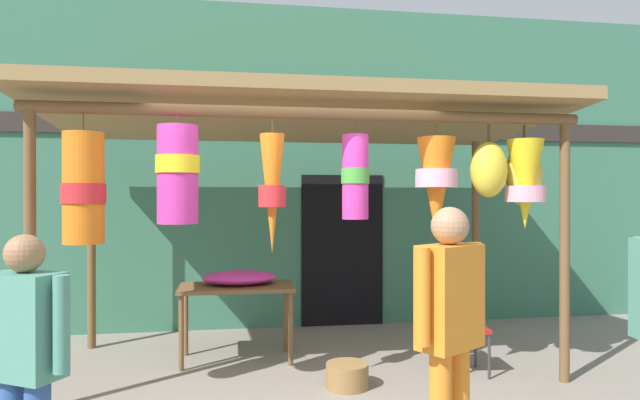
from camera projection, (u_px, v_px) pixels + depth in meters
The scene contains 9 objects.
ground_plane at pixel (297, 393), 4.70m from camera, with size 30.00×30.00×0.00m, color gray.
shop_facade at pixel (275, 167), 7.20m from camera, with size 12.86×0.29×4.22m.
market_stall_canopy at pixel (317, 138), 5.30m from camera, with size 5.10×2.37×2.69m.
display_table at pixel (237, 295), 5.66m from camera, with size 1.18×0.63×0.78m.
flower_heap_on_table at pixel (241, 277), 5.72m from camera, with size 0.77×0.54×0.14m.
folding_chair at pixel (456, 322), 5.23m from camera, with size 0.43×0.43×0.84m.
wicker_basket_by_table at pixel (347, 375), 4.84m from camera, with size 0.38×0.38×0.22m, color olive.
vendor_in_orange at pixel (450, 321), 3.19m from camera, with size 0.52×0.40×1.65m.
customer_foreground at pixel (25, 352), 2.87m from camera, with size 0.53×0.39×1.51m.
Camera 1 is at (-0.54, -4.67, 1.70)m, focal length 30.43 mm.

